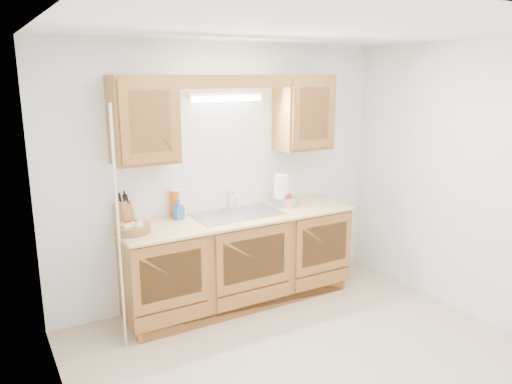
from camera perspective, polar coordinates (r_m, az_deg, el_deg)
room at (r=3.68m, az=6.64°, el=-1.85°), size 3.52×3.50×2.50m
base_cabinets at (r=4.90m, az=-2.03°, el=-7.76°), size 2.20×0.60×0.86m
countertop at (r=4.75m, az=-1.99°, el=-2.87°), size 2.30×0.63×0.04m
upper_cabinet_left at (r=4.39m, az=-12.74°, el=8.05°), size 0.55×0.33×0.75m
upper_cabinet_right at (r=5.13m, az=5.45°, el=9.07°), size 0.55×0.33×0.75m
valance at (r=4.56m, az=-2.15°, el=12.53°), size 2.20×0.05×0.12m
fluorescent_fixture at (r=4.77m, az=-3.43°, el=10.84°), size 0.76×0.08×0.08m
sink at (r=4.78m, az=-2.10°, el=-3.40°), size 0.84×0.46×0.36m
wire_shelf_pole at (r=4.08m, az=-15.42°, el=-4.38°), size 0.03×0.03×2.00m
outlet_plate at (r=5.42m, az=5.37°, el=2.10°), size 0.08×0.01×0.12m
fruit_basket at (r=4.34m, az=-13.97°, el=-3.98°), size 0.39×0.39×0.10m
knife_block at (r=4.54m, az=-14.83°, el=-2.35°), size 0.17×0.21×0.32m
orange_canister at (r=4.72m, az=-9.27°, el=-1.24°), size 0.11×0.11×0.26m
soap_bottle at (r=4.65m, az=-8.85°, el=-1.95°), size 0.10×0.10×0.18m
sponge at (r=5.24m, az=2.48°, el=-0.97°), size 0.11×0.09×0.02m
paper_towel at (r=5.05m, az=2.90°, el=0.20°), size 0.18×0.18×0.37m
apple_bowl at (r=5.06m, az=3.33°, el=-0.97°), size 0.29×0.29×0.13m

